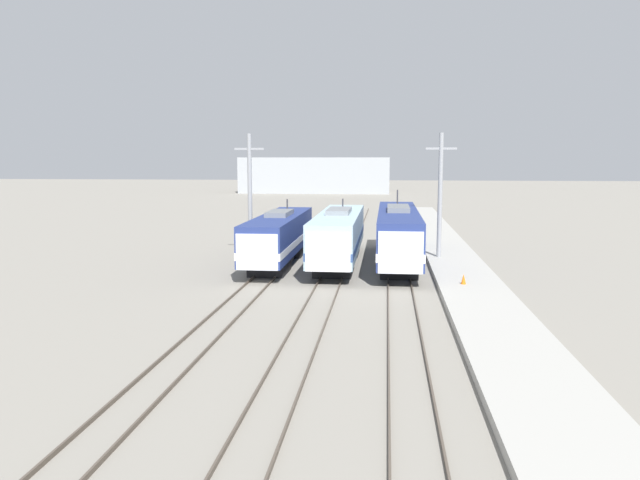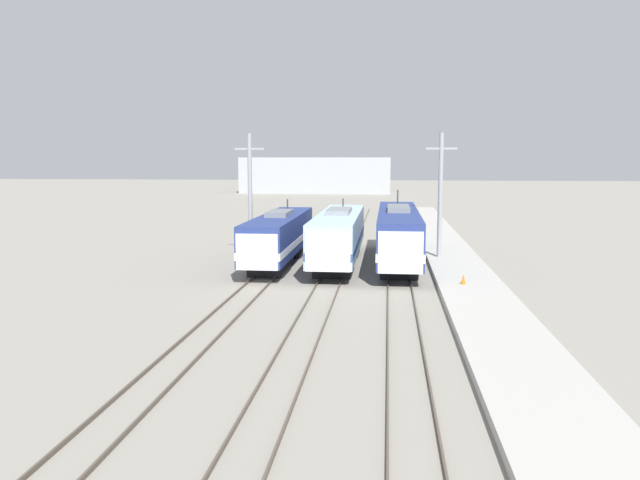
# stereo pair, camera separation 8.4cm
# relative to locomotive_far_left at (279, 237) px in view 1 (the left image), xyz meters

# --- Properties ---
(ground_plane) EXTENTS (400.00, 400.00, 0.00)m
(ground_plane) POSITION_rel_locomotive_far_left_xyz_m (4.42, -6.84, -2.06)
(ground_plane) COLOR gray
(rail_pair_far_left) EXTENTS (1.51, 120.00, 0.15)m
(rail_pair_far_left) POSITION_rel_locomotive_far_left_xyz_m (0.00, -6.84, -1.99)
(rail_pair_far_left) COLOR #4C4238
(rail_pair_far_left) RESTS_ON ground_plane
(rail_pair_center) EXTENTS (1.51, 120.00, 0.15)m
(rail_pair_center) POSITION_rel_locomotive_far_left_xyz_m (4.42, -6.84, -1.99)
(rail_pair_center) COLOR #4C4238
(rail_pair_center) RESTS_ON ground_plane
(rail_pair_far_right) EXTENTS (1.51, 120.00, 0.15)m
(rail_pair_far_right) POSITION_rel_locomotive_far_left_xyz_m (8.85, -6.84, -1.99)
(rail_pair_far_right) COLOR #4C4238
(rail_pair_far_right) RESTS_ON ground_plane
(locomotive_far_left) EXTENTS (2.91, 16.74, 4.64)m
(locomotive_far_left) POSITION_rel_locomotive_far_left_xyz_m (0.00, 0.00, 0.00)
(locomotive_far_left) COLOR black
(locomotive_far_left) RESTS_ON ground_plane
(locomotive_center) EXTENTS (3.07, 18.01, 4.65)m
(locomotive_center) POSITION_rel_locomotive_far_left_xyz_m (4.42, 0.56, 0.07)
(locomotive_center) COLOR #232326
(locomotive_center) RESTS_ON ground_plane
(locomotive_far_right) EXTENTS (2.99, 19.93, 5.33)m
(locomotive_far_right) POSITION_rel_locomotive_far_left_xyz_m (8.85, 1.28, 0.16)
(locomotive_far_right) COLOR black
(locomotive_far_right) RESTS_ON ground_plane
(catenary_tower_left) EXTENTS (2.32, 0.34, 9.80)m
(catenary_tower_left) POSITION_rel_locomotive_far_left_xyz_m (-2.70, 2.50, 3.02)
(catenary_tower_left) COLOR gray
(catenary_tower_left) RESTS_ON ground_plane
(catenary_tower_right) EXTENTS (2.32, 0.34, 9.80)m
(catenary_tower_right) POSITION_rel_locomotive_far_left_xyz_m (12.00, 2.50, 3.02)
(catenary_tower_right) COLOR gray
(catenary_tower_right) RESTS_ON ground_plane
(platform) EXTENTS (4.00, 120.00, 0.39)m
(platform) POSITION_rel_locomotive_far_left_xyz_m (13.11, -6.84, -1.87)
(platform) COLOR #A8A59E
(platform) RESTS_ON ground_plane
(traffic_cone) EXTENTS (0.30, 0.30, 0.61)m
(traffic_cone) POSITION_rel_locomotive_far_left_xyz_m (12.61, -8.10, -1.37)
(traffic_cone) COLOR orange
(traffic_cone) RESTS_ON platform
(depot_building) EXTENTS (34.88, 11.61, 8.28)m
(depot_building) POSITION_rel_locomotive_far_left_xyz_m (-8.89, 101.83, 2.08)
(depot_building) COLOR #9EA3A8
(depot_building) RESTS_ON ground_plane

